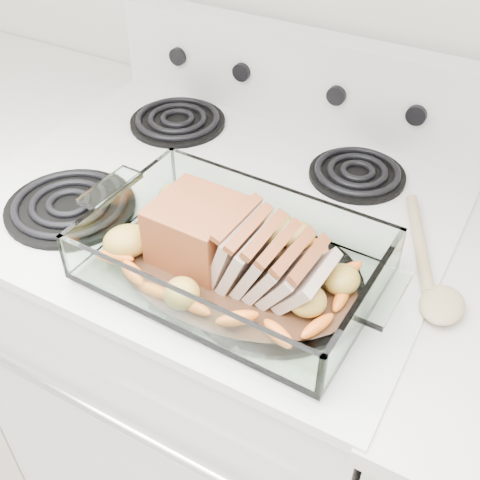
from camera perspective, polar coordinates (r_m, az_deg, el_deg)
The scene contains 6 objects.
electric_range at distance 1.35m, azimuth -1.58°, elevation -11.16°, with size 0.78×0.70×1.12m.
counter_left at distance 1.70m, azimuth -21.34°, elevation -2.08°, with size 0.58×0.68×0.93m.
baking_dish at distance 0.85m, azimuth -0.66°, elevation -2.18°, with size 0.40×0.26×0.08m.
pork_roast at distance 0.84m, azimuth -1.60°, elevation -0.24°, with size 0.26×0.11×0.09m.
roast_vegetables at distance 0.87m, azimuth 0.27°, elevation -0.37°, with size 0.35×0.19×0.04m.
wooden_spoon at distance 0.90m, azimuth 17.72°, elevation -3.24°, with size 0.15×0.26×0.02m.
Camera 1 is at (0.44, 0.95, 1.54)m, focal length 45.00 mm.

